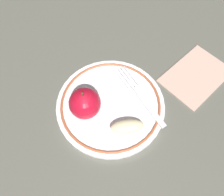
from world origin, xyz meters
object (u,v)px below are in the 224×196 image
object	(u,v)px
plate	(112,104)
apple_slice_front	(129,126)
fork	(142,98)
napkin_folded	(196,75)
apple_red_whole	(85,103)

from	to	relation	value
plate	apple_slice_front	size ratio (longest dim) A/B	3.52
apple_slice_front	fork	distance (m)	0.08
plate	apple_slice_front	distance (m)	0.07
plate	fork	size ratio (longest dim) A/B	1.38
plate	fork	bearing A→B (deg)	159.18
apple_slice_front	plate	bearing A→B (deg)	112.77
apple_slice_front	napkin_folded	distance (m)	0.22
plate	apple_slice_front	world-z (taller)	apple_slice_front
plate	apple_red_whole	bearing A→B (deg)	-11.03
apple_red_whole	napkin_folded	world-z (taller)	apple_red_whole
plate	fork	world-z (taller)	fork
plate	apple_slice_front	xyz separation A→B (m)	(0.00, 0.07, 0.02)
napkin_folded	apple_slice_front	bearing A→B (deg)	8.81
apple_slice_front	fork	size ratio (longest dim) A/B	0.39
fork	napkin_folded	distance (m)	0.15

